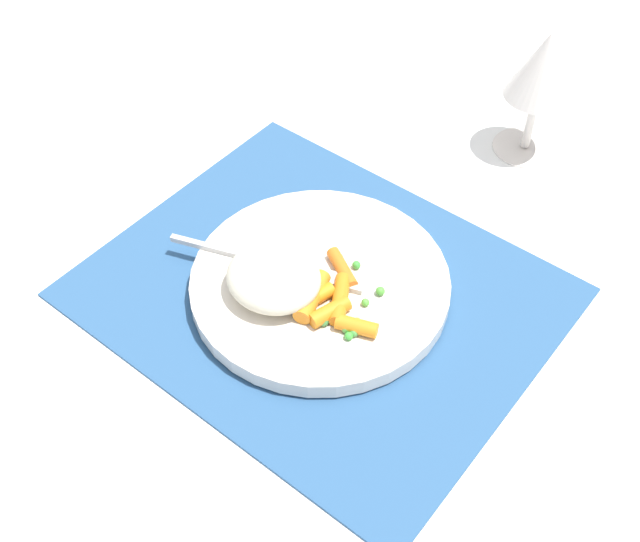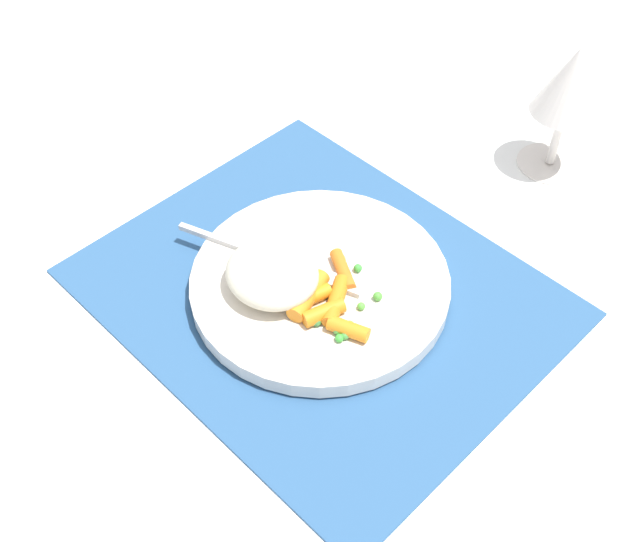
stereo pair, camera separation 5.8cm
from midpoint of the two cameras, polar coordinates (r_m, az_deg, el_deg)
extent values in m
plane|color=white|center=(0.78, -2.12, -1.69)|extent=(2.40, 2.40, 0.00)
cube|color=#2D5684|center=(0.78, -2.12, -1.55)|extent=(0.42, 0.35, 0.01)
cylinder|color=silver|center=(0.77, -2.15, -1.00)|extent=(0.25, 0.25, 0.02)
ellipsoid|color=beige|center=(0.74, -5.55, -0.55)|extent=(0.09, 0.08, 0.04)
cylinder|color=orange|center=(0.74, -0.80, -2.12)|extent=(0.04, 0.05, 0.01)
cylinder|color=orange|center=(0.74, -2.81, -1.92)|extent=(0.03, 0.06, 0.02)
cylinder|color=orange|center=(0.76, -0.57, 0.09)|extent=(0.05, 0.03, 0.01)
cylinder|color=orange|center=(0.74, -2.62, -2.04)|extent=(0.02, 0.04, 0.01)
cylinder|color=orange|center=(0.72, 0.31, -4.04)|extent=(0.04, 0.03, 0.01)
cylinder|color=orange|center=(0.73, -1.59, -3.03)|extent=(0.03, 0.04, 0.01)
sphere|color=green|center=(0.75, 2.11, -1.54)|extent=(0.01, 0.01, 0.01)
sphere|color=green|center=(0.74, -2.12, -1.62)|extent=(0.01, 0.01, 0.01)
sphere|color=#56A53F|center=(0.72, -0.41, -4.18)|extent=(0.01, 0.01, 0.01)
sphere|color=#54B23D|center=(0.74, 1.01, -2.36)|extent=(0.01, 0.01, 0.01)
sphere|color=green|center=(0.77, 0.46, 0.34)|extent=(0.01, 0.01, 0.01)
sphere|color=green|center=(0.77, -0.74, 0.82)|extent=(0.01, 0.01, 0.01)
sphere|color=green|center=(0.72, 0.36, -3.74)|extent=(0.01, 0.01, 0.01)
sphere|color=green|center=(0.71, -0.25, -4.75)|extent=(0.01, 0.01, 0.01)
sphere|color=#4C9F45|center=(0.72, 0.13, -4.49)|extent=(0.01, 0.01, 0.01)
sphere|color=#488D3E|center=(0.75, -0.41, -0.98)|extent=(0.01, 0.01, 0.01)
sphere|color=#4B972E|center=(0.74, -3.29, -2.55)|extent=(0.01, 0.01, 0.01)
sphere|color=#438F43|center=(0.72, -2.01, -3.70)|extent=(0.01, 0.01, 0.01)
sphere|color=green|center=(0.75, -2.78, -1.68)|extent=(0.01, 0.01, 0.01)
cube|color=silver|center=(0.76, -0.65, -0.84)|extent=(0.05, 0.03, 0.01)
cube|color=silver|center=(0.78, -7.56, 0.97)|extent=(0.15, 0.06, 0.01)
cylinder|color=silver|center=(0.96, 12.67, 8.56)|extent=(0.07, 0.07, 0.00)
cylinder|color=silver|center=(0.94, 13.05, 10.31)|extent=(0.01, 0.01, 0.07)
cone|color=silver|center=(0.90, 13.86, 14.02)|extent=(0.08, 0.08, 0.08)
camera|label=1|loc=(0.03, -92.19, -2.42)|focal=44.96mm
camera|label=2|loc=(0.03, 87.81, 2.42)|focal=44.96mm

